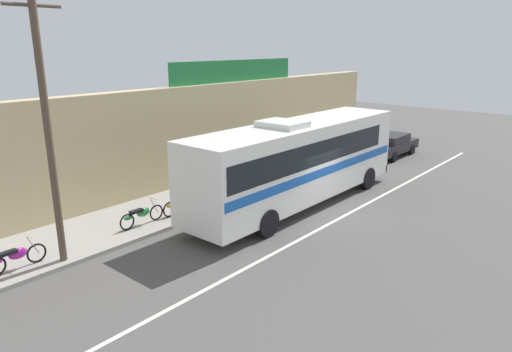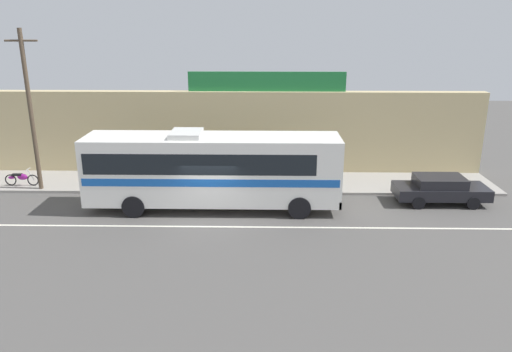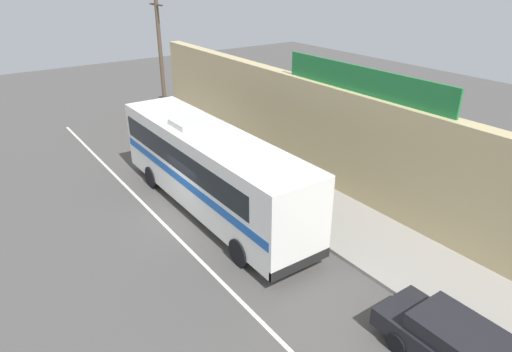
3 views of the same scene
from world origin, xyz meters
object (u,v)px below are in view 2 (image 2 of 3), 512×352
parked_car (440,189)px  pedestrian_by_curb (198,166)px  motorcycle_orange (140,179)px  utility_pole (30,109)px  intercity_bus (211,167)px  motorcycle_blue (107,178)px  motorcycle_black (21,178)px

parked_car → pedestrian_by_curb: bearing=168.8°
motorcycle_orange → pedestrian_by_curb: pedestrian_by_curb is taller
parked_car → utility_pole: utility_pole is taller
parked_car → intercity_bus: bearing=-175.3°
utility_pole → pedestrian_by_curb: size_ratio=4.79×
utility_pole → motorcycle_orange: 6.45m
parked_car → motorcycle_blue: parked_car is taller
motorcycle_blue → pedestrian_by_curb: bearing=5.7°
motorcycle_blue → parked_car: bearing=-6.5°
motorcycle_orange → motorcycle_black: size_ratio=1.02×
intercity_bus → utility_pole: 9.87m
utility_pole → motorcycle_black: size_ratio=4.47×
parked_car → motorcycle_orange: 15.41m
motorcycle_blue → intercity_bus: bearing=-25.8°
parked_car → motorcycle_black: (-21.74, 1.86, -0.17)m
intercity_bus → motorcycle_orange: 5.18m
pedestrian_by_curb → parked_car: bearing=-11.2°
motorcycle_black → utility_pole: bearing=-20.0°
motorcycle_orange → pedestrian_by_curb: size_ratio=1.10×
motorcycle_orange → motorcycle_black: same height
utility_pole → motorcycle_blue: size_ratio=4.21×
motorcycle_black → motorcycle_blue: bearing=1.0°
utility_pole → motorcycle_orange: bearing=4.6°
utility_pole → pedestrian_by_curb: bearing=7.1°
intercity_bus → parked_car: intercity_bus is taller
intercity_bus → motorcycle_blue: (-5.95, 2.87, -1.50)m
intercity_bus → motorcycle_blue: bearing=154.2°
intercity_bus → motorcycle_blue: 6.77m
parked_car → pedestrian_by_curb: (-12.29, 2.42, 0.39)m
intercity_bus → pedestrian_by_curb: intercity_bus is taller
motorcycle_orange → motorcycle_blue: same height
intercity_bus → pedestrian_by_curb: 3.65m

